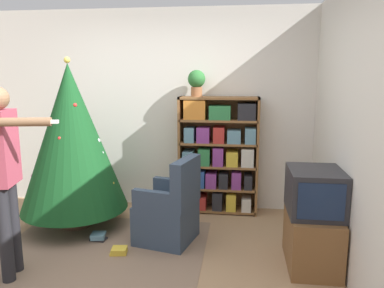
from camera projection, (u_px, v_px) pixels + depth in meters
name	position (u px, v px, depth m)	size (l,w,h in m)	color
ground_plane	(126.00, 276.00, 3.33)	(14.00, 14.00, 0.00)	#9E7A56
wall_back	(167.00, 110.00, 4.98)	(8.00, 0.10, 2.60)	silver
wall_right	(370.00, 137.00, 2.84)	(0.10, 8.00, 2.60)	silver
area_rug	(97.00, 256.00, 3.69)	(2.08, 1.96, 0.01)	#7F6651
bookshelf	(218.00, 156.00, 4.77)	(1.01, 0.30, 1.49)	brown
tv_stand	(312.00, 239.00, 3.48)	(0.44, 0.71, 0.51)	brown
television	(315.00, 192.00, 3.39)	(0.47, 0.58, 0.41)	#28282D
game_remote	(302.00, 220.00, 3.24)	(0.04, 0.12, 0.02)	white
christmas_tree	(72.00, 138.00, 4.26)	(1.22, 1.22, 1.96)	#4C3323
armchair	(170.00, 212.00, 3.97)	(0.68, 0.68, 0.92)	#334256
standing_person	(5.00, 167.00, 3.16)	(0.69, 0.46, 1.67)	#232328
potted_plant	(197.00, 81.00, 4.64)	(0.22, 0.22, 0.33)	#935B38
book_pile_near_tree	(98.00, 237.00, 4.03)	(0.18, 0.16, 0.08)	#232328
book_pile_by_chair	(119.00, 251.00, 3.73)	(0.18, 0.15, 0.06)	gold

